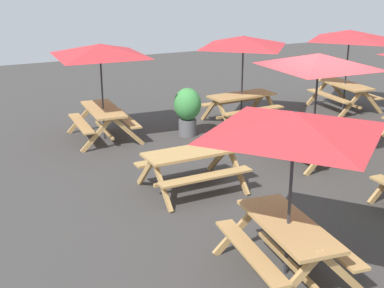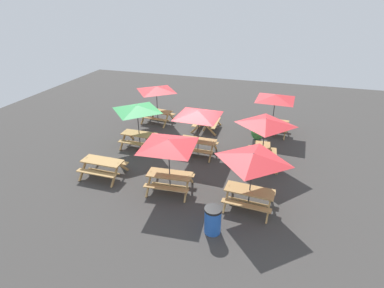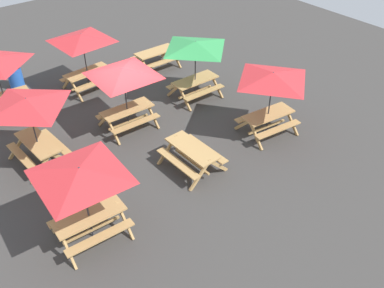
{
  "view_description": "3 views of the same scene",
  "coord_description": "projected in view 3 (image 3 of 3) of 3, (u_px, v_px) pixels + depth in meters",
  "views": [
    {
      "loc": [
        -8.57,
        7.26,
        4.02
      ],
      "look_at": [
        -0.23,
        3.14,
        0.9
      ],
      "focal_mm": 50.0,
      "sensor_mm": 36.0,
      "label": 1
    },
    {
      "loc": [
        3.69,
        -12.76,
        7.22
      ],
      "look_at": [
        0.04,
        -0.74,
        0.9
      ],
      "focal_mm": 28.0,
      "sensor_mm": 36.0,
      "label": 2
    },
    {
      "loc": [
        6.15,
        11.06,
        8.55
      ],
      "look_at": [
        -0.23,
        3.14,
        0.9
      ],
      "focal_mm": 40.0,
      "sensor_mm": 36.0,
      "label": 3
    }
  ],
  "objects": [
    {
      "name": "potted_plant_0",
      "position": [
        77.0,
        168.0,
        12.18
      ],
      "size": [
        0.67,
        0.67,
        1.19
      ],
      "color": "#59595B",
      "rests_on": "ground"
    },
    {
      "name": "picnic_table_0",
      "position": [
        192.0,
        153.0,
        12.93
      ],
      "size": [
        1.57,
        1.83,
        0.81
      ],
      "rotation": [
        0.0,
        0.0,
        1.59
      ],
      "color": "tan",
      "rests_on": "ground"
    },
    {
      "name": "picnic_table_3",
      "position": [
        28.0,
        108.0,
        12.32
      ],
      "size": [
        2.12,
        2.12,
        2.34
      ],
      "rotation": [
        0.0,
        0.0,
        1.63
      ],
      "color": "tan",
      "rests_on": "ground"
    },
    {
      "name": "picnic_table_7",
      "position": [
        156.0,
        55.0,
        18.37
      ],
      "size": [
        1.81,
        1.55,
        0.81
      ],
      "rotation": [
        0.0,
        0.0,
        -0.01
      ],
      "color": "tan",
      "rests_on": "ground"
    },
    {
      "name": "picnic_table_1",
      "position": [
        272.0,
        81.0,
        13.58
      ],
      "size": [
        2.23,
        2.23,
        2.34
      ],
      "rotation": [
        0.0,
        0.0,
        -0.12
      ],
      "color": "tan",
      "rests_on": "ground"
    },
    {
      "name": "picnic_table_8",
      "position": [
        123.0,
        77.0,
        13.82
      ],
      "size": [
        2.83,
        2.83,
        2.34
      ],
      "rotation": [
        0.0,
        0.0,
        -0.03
      ],
      "color": "tan",
      "rests_on": "ground"
    },
    {
      "name": "trash_bin_blue",
      "position": [
        15.0,
        77.0,
        16.96
      ],
      "size": [
        0.59,
        0.59,
        0.98
      ],
      "color": "blue",
      "rests_on": "ground"
    },
    {
      "name": "picnic_table_4",
      "position": [
        81.0,
        178.0,
        9.87
      ],
      "size": [
        2.82,
        2.82,
        2.34
      ],
      "rotation": [
        0.0,
        0.0,
        -0.05
      ],
      "color": "tan",
      "rests_on": "ground"
    },
    {
      "name": "ground_plane",
      "position": [
        131.0,
        125.0,
        15.1
      ],
      "size": [
        30.1,
        30.1,
        0.0
      ],
      "primitive_type": "plane",
      "color": "#3D3A38",
      "rests_on": "ground"
    },
    {
      "name": "picnic_table_5",
      "position": [
        195.0,
        49.0,
        15.49
      ],
      "size": [
        2.04,
        2.04,
        2.34
      ],
      "rotation": [
        0.0,
        0.0,
        -0.02
      ],
      "color": "tan",
      "rests_on": "ground"
    },
    {
      "name": "picnic_table_2",
      "position": [
        82.0,
        42.0,
        16.02
      ],
      "size": [
        2.82,
        2.82,
        2.34
      ],
      "rotation": [
        0.0,
        0.0,
        0.07
      ],
      "color": "tan",
      "rests_on": "ground"
    }
  ]
}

